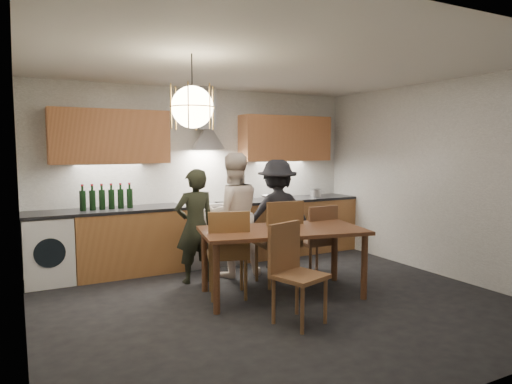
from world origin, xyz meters
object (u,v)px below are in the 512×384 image
chair_back_left (228,248)px  person_right (277,214)px  stock_pot (316,193)px  chair_front (293,266)px  mixing_bowl (271,197)px  wine_bottles (107,197)px  person_mid (233,215)px  dining_table (282,236)px  person_left (195,226)px

chair_back_left → person_right: 1.47m
stock_pot → chair_back_left: bearing=-145.8°
person_right → chair_front: bearing=75.7°
mixing_bowl → wine_bottles: wine_bottles is taller
stock_pot → wine_bottles: size_ratio=0.27×
person_mid → chair_back_left: bearing=70.1°
dining_table → mixing_bowl: bearing=76.3°
chair_front → stock_pot: stock_pot is taller
chair_back_left → mixing_bowl: chair_back_left is taller
dining_table → person_mid: person_mid is taller
chair_front → dining_table: bearing=48.3°
wine_bottles → chair_front: bearing=-62.4°
person_left → stock_pot: 2.52m
dining_table → person_left: 1.20m
person_mid → wine_bottles: person_mid is taller
mixing_bowl → stock_pot: size_ratio=1.55×
wine_bottles → dining_table: bearing=-47.4°
dining_table → person_right: person_right is taller
dining_table → person_left: bearing=138.2°
dining_table → chair_back_left: 0.64m
dining_table → person_right: (0.56, 1.06, 0.08)m
chair_back_left → person_left: size_ratio=0.70×
person_left → person_right: size_ratio=0.94×
chair_front → person_right: (0.88, 1.80, 0.21)m
chair_front → person_right: size_ratio=0.63×
person_right → stock_pot: size_ratio=8.45×
person_mid → stock_pot: bearing=-150.8°
dining_table → person_mid: (-0.15, 1.03, 0.13)m
stock_pot → wine_bottles: wine_bottles is taller
person_left → stock_pot: person_left is taller
stock_pot → dining_table: bearing=-134.2°
chair_back_left → chair_front: chair_back_left is taller
stock_pot → wine_bottles: bearing=179.2°
person_left → mixing_bowl: (1.56, 0.79, 0.21)m
person_left → stock_pot: (2.39, 0.77, 0.24)m
person_right → stock_pot: 1.33m
chair_back_left → chair_front: (0.28, -0.92, -0.02)m
chair_back_left → person_left: person_left is taller
person_left → person_mid: person_mid is taller
chair_back_left → person_mid: bearing=-99.3°
stock_pot → person_mid: bearing=-158.9°
chair_back_left → stock_pot: size_ratio=5.55×
mixing_bowl → wine_bottles: size_ratio=0.42×
person_right → mixing_bowl: size_ratio=5.47×
mixing_bowl → wine_bottles: 2.50m
dining_table → wine_bottles: bearing=144.8°
chair_back_left → person_left: (-0.10, 0.79, 0.14)m
person_left → wine_bottles: 1.28m
chair_back_left → stock_pot: (2.29, 1.55, 0.38)m
dining_table → wine_bottles: (-1.64, 1.78, 0.37)m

